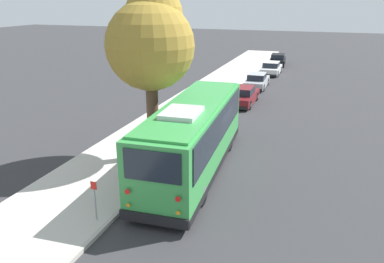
# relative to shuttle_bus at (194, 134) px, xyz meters

# --- Properties ---
(ground_plane) EXTENTS (160.00, 160.00, 0.00)m
(ground_plane) POSITION_rel_shuttle_bus_xyz_m (1.30, -0.38, -1.77)
(ground_plane) COLOR #333335
(sidewalk_slab) EXTENTS (80.00, 4.37, 0.15)m
(sidewalk_slab) POSITION_rel_shuttle_bus_xyz_m (1.30, 3.59, -1.69)
(sidewalk_slab) COLOR beige
(sidewalk_slab) RESTS_ON ground
(curb_strip) EXTENTS (80.00, 0.14, 0.15)m
(curb_strip) POSITION_rel_shuttle_bus_xyz_m (1.30, 1.33, -1.69)
(curb_strip) COLOR #AAA69D
(curb_strip) RESTS_ON ground
(shuttle_bus) EXTENTS (10.01, 3.20, 3.30)m
(shuttle_bus) POSITION_rel_shuttle_bus_xyz_m (0.00, 0.00, 0.00)
(shuttle_bus) COLOR green
(shuttle_bus) RESTS_ON ground
(parked_sedan_maroon) EXTENTS (4.27, 1.77, 1.29)m
(parked_sedan_maroon) POSITION_rel_shuttle_bus_xyz_m (11.95, 0.31, -1.17)
(parked_sedan_maroon) COLOR maroon
(parked_sedan_maroon) RESTS_ON ground
(parked_sedan_silver) EXTENTS (4.25, 1.74, 1.26)m
(parked_sedan_silver) POSITION_rel_shuttle_bus_xyz_m (17.68, 0.31, -1.19)
(parked_sedan_silver) COLOR #A8AAAF
(parked_sedan_silver) RESTS_ON ground
(parked_sedan_white) EXTENTS (4.15, 1.83, 1.27)m
(parked_sedan_white) POSITION_rel_shuttle_bus_xyz_m (24.31, 0.01, -1.18)
(parked_sedan_white) COLOR silver
(parked_sedan_white) RESTS_ON ground
(parked_sedan_black) EXTENTS (4.75, 1.96, 1.32)m
(parked_sedan_black) POSITION_rel_shuttle_bus_xyz_m (30.08, 0.10, -1.15)
(parked_sedan_black) COLOR black
(parked_sedan_black) RESTS_ON ground
(street_tree) EXTENTS (3.92, 3.92, 7.77)m
(street_tree) POSITION_rel_shuttle_bus_xyz_m (0.72, 2.23, 3.83)
(street_tree) COLOR brown
(street_tree) RESTS_ON sidewalk_slab
(sign_post_near) EXTENTS (0.06, 0.22, 1.45)m
(sign_post_near) POSITION_rel_shuttle_bus_xyz_m (-5.08, 1.76, -0.87)
(sign_post_near) COLOR gray
(sign_post_near) RESTS_ON sidewalk_slab
(sign_post_far) EXTENTS (0.06, 0.22, 1.46)m
(sign_post_far) POSITION_rel_shuttle_bus_xyz_m (-3.01, 1.76, -0.86)
(sign_post_far) COLOR gray
(sign_post_far) RESTS_ON sidewalk_slab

